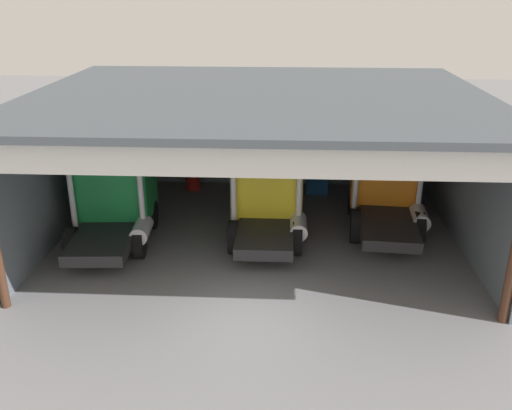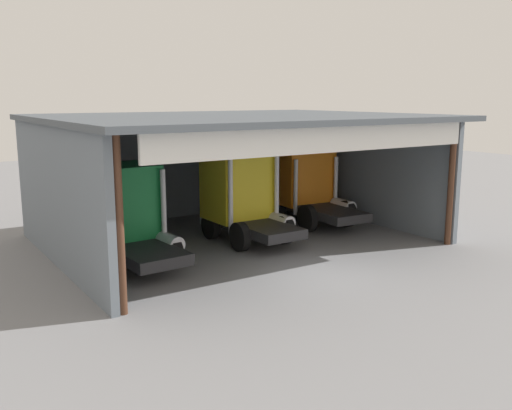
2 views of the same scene
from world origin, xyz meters
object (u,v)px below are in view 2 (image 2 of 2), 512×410
Objects in this scene: truck_green_center_bay at (123,213)px; oil_drum at (124,219)px; truck_yellow_left_bay at (242,195)px; truck_orange_center_left_bay at (306,183)px; tool_cart at (229,205)px.

oil_drum is (1.79, 4.89, -1.30)m from truck_green_center_bay.
truck_orange_center_left_bay is (4.10, 1.13, -0.03)m from truck_yellow_left_bay.
truck_green_center_bay is 0.91× the size of truck_orange_center_left_bay.
truck_yellow_left_bay is 4.62× the size of tool_cart.
oil_drum is (-3.29, 4.38, -1.36)m from truck_yellow_left_bay.
truck_orange_center_left_bay is 5.30× the size of tool_cart.
oil_drum is at bearing 160.79° from truck_orange_center_left_bay.
oil_drum is 0.86× the size of tool_cart.
truck_green_center_bay is at bearing -165.36° from truck_orange_center_left_bay.
truck_yellow_left_bay is 5.39× the size of oil_drum.
truck_orange_center_left_bay reaches higher than tool_cart.
truck_yellow_left_bay is 0.87× the size of truck_orange_center_left_bay.
truck_yellow_left_bay is at bearing -114.18° from tool_cart.
oil_drum is at bearing 178.38° from tool_cart.
tool_cart is at bearing 30.71° from truck_green_center_bay.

